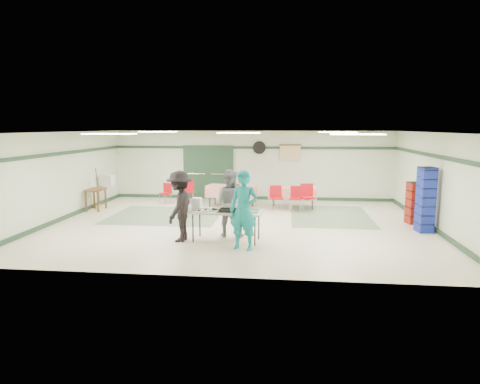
# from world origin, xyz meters

# --- Properties ---
(floor) EXTENTS (11.00, 11.00, 0.00)m
(floor) POSITION_xyz_m (0.00, 0.00, 0.00)
(floor) COLOR beige
(floor) RESTS_ON ground
(ceiling) EXTENTS (11.00, 11.00, 0.00)m
(ceiling) POSITION_xyz_m (0.00, 0.00, 2.70)
(ceiling) COLOR white
(ceiling) RESTS_ON wall_back
(wall_back) EXTENTS (11.00, 0.00, 11.00)m
(wall_back) POSITION_xyz_m (0.00, 4.50, 1.35)
(wall_back) COLOR beige
(wall_back) RESTS_ON floor
(wall_front) EXTENTS (11.00, 0.00, 11.00)m
(wall_front) POSITION_xyz_m (0.00, -4.50, 1.35)
(wall_front) COLOR beige
(wall_front) RESTS_ON floor
(wall_left) EXTENTS (0.00, 9.00, 9.00)m
(wall_left) POSITION_xyz_m (-5.50, 0.00, 1.35)
(wall_left) COLOR beige
(wall_left) RESTS_ON floor
(wall_right) EXTENTS (0.00, 9.00, 9.00)m
(wall_right) POSITION_xyz_m (5.50, 0.00, 1.35)
(wall_right) COLOR beige
(wall_right) RESTS_ON floor
(trim_back) EXTENTS (11.00, 0.06, 0.10)m
(trim_back) POSITION_xyz_m (0.00, 4.47, 2.05)
(trim_back) COLOR #203B26
(trim_back) RESTS_ON wall_back
(baseboard_back) EXTENTS (11.00, 0.06, 0.12)m
(baseboard_back) POSITION_xyz_m (0.00, 4.47, 0.06)
(baseboard_back) COLOR #203B26
(baseboard_back) RESTS_ON floor
(trim_left) EXTENTS (0.06, 9.00, 0.10)m
(trim_left) POSITION_xyz_m (-5.47, 0.00, 2.05)
(trim_left) COLOR #203B26
(trim_left) RESTS_ON wall_back
(baseboard_left) EXTENTS (0.06, 9.00, 0.12)m
(baseboard_left) POSITION_xyz_m (-5.47, 0.00, 0.06)
(baseboard_left) COLOR #203B26
(baseboard_left) RESTS_ON floor
(trim_right) EXTENTS (0.06, 9.00, 0.10)m
(trim_right) POSITION_xyz_m (5.47, 0.00, 2.05)
(trim_right) COLOR #203B26
(trim_right) RESTS_ON wall_back
(baseboard_right) EXTENTS (0.06, 9.00, 0.12)m
(baseboard_right) POSITION_xyz_m (5.47, 0.00, 0.06)
(baseboard_right) COLOR #203B26
(baseboard_right) RESTS_ON floor
(green_patch_a) EXTENTS (3.50, 3.00, 0.01)m
(green_patch_a) POSITION_xyz_m (-2.50, 1.00, 0.00)
(green_patch_a) COLOR gray
(green_patch_a) RESTS_ON floor
(green_patch_b) EXTENTS (2.50, 3.50, 0.01)m
(green_patch_b) POSITION_xyz_m (2.80, 1.50, 0.00)
(green_patch_b) COLOR gray
(green_patch_b) RESTS_ON floor
(double_door_left) EXTENTS (0.90, 0.06, 2.10)m
(double_door_left) POSITION_xyz_m (-2.20, 4.44, 1.05)
(double_door_left) COLOR gray
(double_door_left) RESTS_ON floor
(double_door_right) EXTENTS (0.90, 0.06, 2.10)m
(double_door_right) POSITION_xyz_m (-1.25, 4.44, 1.05)
(double_door_right) COLOR gray
(double_door_right) RESTS_ON floor
(door_frame) EXTENTS (2.00, 0.03, 2.15)m
(door_frame) POSITION_xyz_m (-1.73, 4.42, 1.05)
(door_frame) COLOR #203B26
(door_frame) RESTS_ON floor
(wall_fan) EXTENTS (0.50, 0.10, 0.50)m
(wall_fan) POSITION_xyz_m (0.30, 4.44, 2.05)
(wall_fan) COLOR black
(wall_fan) RESTS_ON wall_back
(scroll_banner) EXTENTS (0.80, 0.02, 0.60)m
(scroll_banner) POSITION_xyz_m (1.50, 4.44, 1.85)
(scroll_banner) COLOR beige
(scroll_banner) RESTS_ON wall_back
(serving_table) EXTENTS (1.87, 0.90, 0.76)m
(serving_table) POSITION_xyz_m (-0.11, -1.85, 0.72)
(serving_table) COLOR #B6B7B1
(serving_table) RESTS_ON floor
(sheet_tray_right) EXTENTS (0.59, 0.47, 0.02)m
(sheet_tray_right) POSITION_xyz_m (0.42, -1.86, 0.77)
(sheet_tray_right) COLOR silver
(sheet_tray_right) RESTS_ON serving_table
(sheet_tray_mid) EXTENTS (0.68, 0.54, 0.02)m
(sheet_tray_mid) POSITION_xyz_m (-0.13, -1.77, 0.77)
(sheet_tray_mid) COLOR silver
(sheet_tray_mid) RESTS_ON serving_table
(sheet_tray_left) EXTENTS (0.62, 0.49, 0.02)m
(sheet_tray_left) POSITION_xyz_m (-0.58, -1.97, 0.77)
(sheet_tray_left) COLOR silver
(sheet_tray_left) RESTS_ON serving_table
(baking_pan) EXTENTS (0.54, 0.37, 0.08)m
(baking_pan) POSITION_xyz_m (0.00, -1.92, 0.80)
(baking_pan) COLOR black
(baking_pan) RESTS_ON serving_table
(foam_box_stack) EXTENTS (0.24, 0.22, 0.30)m
(foam_box_stack) POSITION_xyz_m (-0.88, -1.74, 0.91)
(foam_box_stack) COLOR white
(foam_box_stack) RESTS_ON serving_table
(volunteer_teal) EXTENTS (0.77, 0.60, 1.87)m
(volunteer_teal) POSITION_xyz_m (0.40, -2.56, 0.93)
(volunteer_teal) COLOR teal
(volunteer_teal) RESTS_ON floor
(volunteer_grey) EXTENTS (1.02, 0.89, 1.76)m
(volunteer_grey) POSITION_xyz_m (-0.09, -1.37, 0.88)
(volunteer_grey) COLOR gray
(volunteer_grey) RESTS_ON floor
(volunteer_dark) EXTENTS (0.76, 1.20, 1.78)m
(volunteer_dark) POSITION_xyz_m (-1.26, -1.99, 0.89)
(volunteer_dark) COLOR black
(volunteer_dark) RESTS_ON floor
(dining_table_a) EXTENTS (1.71, 0.84, 0.77)m
(dining_table_a) POSITION_xyz_m (1.60, 2.81, 0.57)
(dining_table_a) COLOR red
(dining_table_a) RESTS_ON floor
(dining_table_b) EXTENTS (1.83, 1.05, 0.77)m
(dining_table_b) POSITION_xyz_m (-0.60, 2.81, 0.57)
(dining_table_b) COLOR red
(dining_table_b) RESTS_ON floor
(chair_a) EXTENTS (0.44, 0.44, 0.85)m
(chair_a) POSITION_xyz_m (1.71, 2.24, 0.52)
(chair_a) COLOR red
(chair_a) RESTS_ON floor
(chair_b) EXTENTS (0.48, 0.48, 0.86)m
(chair_b) POSITION_xyz_m (1.03, 2.24, 0.52)
(chair_b) COLOR red
(chair_b) RESTS_ON floor
(chair_c) EXTENTS (0.50, 0.50, 0.94)m
(chair_c) POSITION_xyz_m (2.09, 2.25, 0.58)
(chair_c) COLOR red
(chair_c) RESTS_ON floor
(chair_d) EXTENTS (0.52, 0.52, 0.89)m
(chair_d) POSITION_xyz_m (-0.47, 2.24, 0.55)
(chair_d) COLOR red
(chair_d) RESTS_ON floor
(chair_loose_a) EXTENTS (0.50, 0.50, 0.89)m
(chair_loose_a) POSITION_xyz_m (-2.28, 3.29, 0.55)
(chair_loose_a) COLOR red
(chair_loose_a) RESTS_ON floor
(chair_loose_b) EXTENTS (0.46, 0.46, 0.78)m
(chair_loose_b) POSITION_xyz_m (-3.07, 3.08, 0.47)
(chair_loose_b) COLOR red
(chair_loose_b) RESTS_ON floor
(crate_stack_blue_a) EXTENTS (0.47, 0.47, 1.79)m
(crate_stack_blue_a) POSITION_xyz_m (5.15, -0.34, 0.89)
(crate_stack_blue_a) COLOR navy
(crate_stack_blue_a) RESTS_ON floor
(crate_stack_red) EXTENTS (0.46, 0.46, 1.25)m
(crate_stack_red) POSITION_xyz_m (5.15, 0.67, 0.62)
(crate_stack_red) COLOR maroon
(crate_stack_red) RESTS_ON floor
(crate_stack_blue_b) EXTENTS (0.42, 0.42, 1.72)m
(crate_stack_blue_b) POSITION_xyz_m (5.15, -0.38, 0.86)
(crate_stack_blue_b) COLOR navy
(crate_stack_blue_b) RESTS_ON floor
(printer_table) EXTENTS (0.54, 0.82, 0.74)m
(printer_table) POSITION_xyz_m (-5.15, 1.62, 0.63)
(printer_table) COLOR brown
(printer_table) RESTS_ON floor
(office_printer) EXTENTS (0.47, 0.41, 0.37)m
(office_printer) POSITION_xyz_m (-5.15, 2.61, 0.93)
(office_printer) COLOR beige
(office_printer) RESTS_ON printer_table
(broom) EXTENTS (0.09, 0.23, 1.39)m
(broom) POSITION_xyz_m (-5.23, 1.99, 0.73)
(broom) COLOR brown
(broom) RESTS_ON floor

